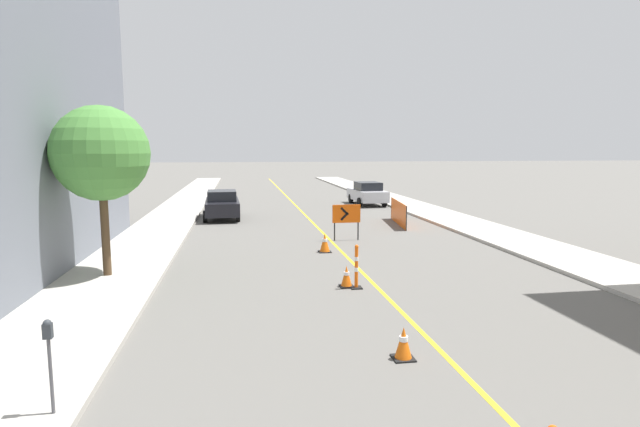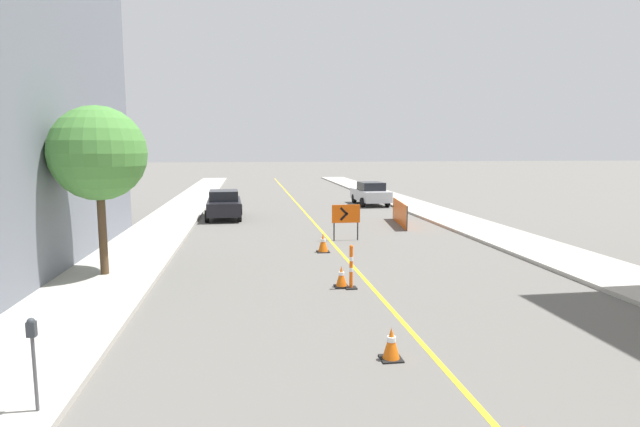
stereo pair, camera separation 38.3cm
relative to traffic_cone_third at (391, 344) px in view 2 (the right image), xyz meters
The scene contains 13 objects.
lane_stripe 21.29m from the traffic_cone_third, 87.77° to the left, with size 0.12×70.38×0.01m.
sidewalk_left 22.33m from the traffic_cone_third, 107.66° to the left, with size 2.94×70.38×0.13m.
sidewalk_right 22.88m from the traffic_cone_third, 68.38° to the left, with size 2.94×70.38×0.13m.
traffic_cone_third is the anchor object (origin of this frame).
traffic_cone_fourth 4.96m from the traffic_cone_third, 90.11° to the left, with size 0.39×0.39×0.60m.
traffic_cone_fifth 9.75m from the traffic_cone_third, 88.90° to the left, with size 0.47×0.47×0.72m.
delineator_post_rear 4.76m from the traffic_cone_third, 87.28° to the left, with size 0.31×0.31×1.25m.
arrow_barricade_primary 12.11m from the traffic_cone_third, 82.86° to the left, with size 1.21×0.09×1.53m.
safety_mesh_fence 16.79m from the traffic_cone_third, 72.28° to the left, with size 0.62×4.24×1.20m.
parked_car_curb_near 19.93m from the traffic_cone_third, 101.37° to the left, with size 1.96×4.36×1.59m.
parked_car_curb_mid 25.67m from the traffic_cone_third, 76.94° to the left, with size 1.99×4.38×1.59m.
parking_meter_near_curb 5.85m from the traffic_cone_third, 167.36° to the right, with size 0.12×0.11×1.39m.
street_tree_left_near 10.38m from the traffic_cone_third, 134.96° to the left, with size 2.78×2.78×5.02m.
Camera 2 is at (-3.40, 5.35, 3.90)m, focal length 28.00 mm.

